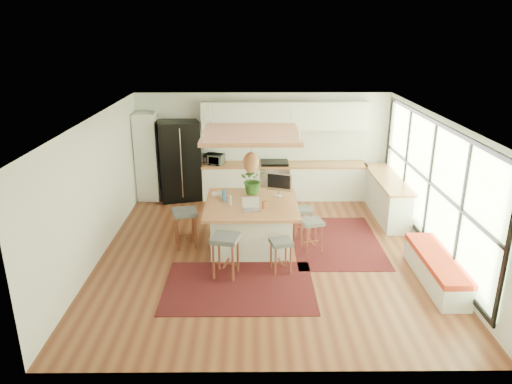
{
  "coord_description": "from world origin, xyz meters",
  "views": [
    {
      "loc": [
        -0.28,
        -8.6,
        4.3
      ],
      "look_at": [
        -0.2,
        0.5,
        1.1
      ],
      "focal_mm": 33.36,
      "sensor_mm": 36.0,
      "label": 1
    }
  ],
  "objects_px": {
    "laptop": "(251,204)",
    "stool_left_side": "(186,230)",
    "stool_right_front": "(312,235)",
    "island_plant": "(253,183)",
    "microwave": "(214,158)",
    "stool_right_back": "(303,221)",
    "island": "(251,224)",
    "fridge": "(180,164)",
    "monitor": "(279,184)",
    "stool_near_left": "(226,258)",
    "stool_near_right": "(281,254)"
  },
  "relations": [
    {
      "from": "laptop",
      "to": "island_plant",
      "type": "bearing_deg",
      "value": 82.73
    },
    {
      "from": "stool_right_back",
      "to": "monitor",
      "type": "relative_size",
      "value": 1.18
    },
    {
      "from": "monitor",
      "to": "microwave",
      "type": "distance_m",
      "value": 2.91
    },
    {
      "from": "fridge",
      "to": "stool_right_front",
      "type": "xyz_separation_m",
      "value": [
        3.05,
        -3.16,
        -0.57
      ]
    },
    {
      "from": "stool_right_back",
      "to": "laptop",
      "type": "distance_m",
      "value": 1.55
    },
    {
      "from": "island",
      "to": "stool_right_front",
      "type": "distance_m",
      "value": 1.24
    },
    {
      "from": "stool_right_front",
      "to": "stool_near_right",
      "type": "bearing_deg",
      "value": -128.56
    },
    {
      "from": "laptop",
      "to": "stool_left_side",
      "type": "bearing_deg",
      "value": 160.23
    },
    {
      "from": "fridge",
      "to": "stool_near_right",
      "type": "xyz_separation_m",
      "value": [
        2.39,
        -3.99,
        -0.57
      ]
    },
    {
      "from": "fridge",
      "to": "stool_right_front",
      "type": "bearing_deg",
      "value": -60.81
    },
    {
      "from": "stool_right_front",
      "to": "monitor",
      "type": "height_order",
      "value": "monitor"
    },
    {
      "from": "monitor",
      "to": "laptop",
      "type": "bearing_deg",
      "value": -105.62
    },
    {
      "from": "stool_right_back",
      "to": "microwave",
      "type": "bearing_deg",
      "value": 130.44
    },
    {
      "from": "island",
      "to": "stool_right_back",
      "type": "height_order",
      "value": "island"
    },
    {
      "from": "microwave",
      "to": "laptop",
      "type": "bearing_deg",
      "value": -54.18
    },
    {
      "from": "stool_right_front",
      "to": "laptop",
      "type": "relative_size",
      "value": 1.92
    },
    {
      "from": "stool_near_left",
      "to": "stool_left_side",
      "type": "height_order",
      "value": "stool_left_side"
    },
    {
      "from": "island",
      "to": "microwave",
      "type": "relative_size",
      "value": 3.88
    },
    {
      "from": "stool_near_left",
      "to": "monitor",
      "type": "relative_size",
      "value": 1.45
    },
    {
      "from": "island",
      "to": "stool_near_right",
      "type": "distance_m",
      "value": 1.27
    },
    {
      "from": "island_plant",
      "to": "monitor",
      "type": "bearing_deg",
      "value": -19.54
    },
    {
      "from": "island_plant",
      "to": "stool_right_back",
      "type": "bearing_deg",
      "value": -7.12
    },
    {
      "from": "stool_right_front",
      "to": "island_plant",
      "type": "height_order",
      "value": "island_plant"
    },
    {
      "from": "island",
      "to": "stool_right_back",
      "type": "xyz_separation_m",
      "value": [
        1.1,
        0.43,
        -0.11
      ]
    },
    {
      "from": "fridge",
      "to": "island",
      "type": "height_order",
      "value": "fridge"
    },
    {
      "from": "stool_near_right",
      "to": "stool_left_side",
      "type": "height_order",
      "value": "stool_left_side"
    },
    {
      "from": "monitor",
      "to": "fridge",
      "type": "bearing_deg",
      "value": 154.94
    },
    {
      "from": "island_plant",
      "to": "laptop",
      "type": "bearing_deg",
      "value": -92.56
    },
    {
      "from": "stool_left_side",
      "to": "island_plant",
      "type": "height_order",
      "value": "island_plant"
    },
    {
      "from": "stool_right_front",
      "to": "stool_right_back",
      "type": "height_order",
      "value": "stool_right_front"
    },
    {
      "from": "stool_near_left",
      "to": "stool_left_side",
      "type": "distance_m",
      "value": 1.52
    },
    {
      "from": "fridge",
      "to": "stool_right_front",
      "type": "height_order",
      "value": "fridge"
    },
    {
      "from": "stool_near_left",
      "to": "stool_right_front",
      "type": "bearing_deg",
      "value": 30.36
    },
    {
      "from": "stool_left_side",
      "to": "microwave",
      "type": "relative_size",
      "value": 1.66
    },
    {
      "from": "laptop",
      "to": "island_plant",
      "type": "relative_size",
      "value": 0.58
    },
    {
      "from": "island_plant",
      "to": "island",
      "type": "bearing_deg",
      "value": -94.28
    },
    {
      "from": "stool_left_side",
      "to": "monitor",
      "type": "height_order",
      "value": "monitor"
    },
    {
      "from": "laptop",
      "to": "island",
      "type": "bearing_deg",
      "value": 85.08
    },
    {
      "from": "monitor",
      "to": "island_plant",
      "type": "relative_size",
      "value": 0.89
    },
    {
      "from": "stool_near_right",
      "to": "microwave",
      "type": "height_order",
      "value": "microwave"
    },
    {
      "from": "stool_near_right",
      "to": "island_plant",
      "type": "height_order",
      "value": "island_plant"
    },
    {
      "from": "stool_right_front",
      "to": "island_plant",
      "type": "relative_size",
      "value": 1.12
    },
    {
      "from": "island",
      "to": "stool_left_side",
      "type": "relative_size",
      "value": 2.34
    },
    {
      "from": "stool_left_side",
      "to": "microwave",
      "type": "distance_m",
      "value": 3.01
    },
    {
      "from": "stool_right_front",
      "to": "monitor",
      "type": "bearing_deg",
      "value": 132.43
    },
    {
      "from": "island",
      "to": "stool_near_left",
      "type": "height_order",
      "value": "island"
    },
    {
      "from": "monitor",
      "to": "island",
      "type": "bearing_deg",
      "value": -126.38
    },
    {
      "from": "fridge",
      "to": "stool_right_back",
      "type": "height_order",
      "value": "fridge"
    },
    {
      "from": "monitor",
      "to": "stool_left_side",
      "type": "bearing_deg",
      "value": -147.1
    },
    {
      "from": "stool_right_back",
      "to": "stool_right_front",
      "type": "bearing_deg",
      "value": -82.9
    }
  ]
}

